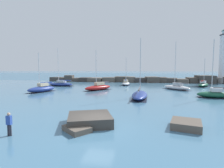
# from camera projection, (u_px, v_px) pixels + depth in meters

# --- Properties ---
(ground_plane) EXTENTS (600.00, 600.00, 0.00)m
(ground_plane) POSITION_uv_depth(u_px,v_px,m) (98.00, 128.00, 14.30)
(ground_plane) COLOR teal
(open_sea_beyond) EXTENTS (400.00, 116.00, 0.01)m
(open_sea_beyond) POSITION_uv_depth(u_px,v_px,m) (137.00, 75.00, 121.60)
(open_sea_beyond) COLOR #386684
(open_sea_beyond) RESTS_ON ground
(breakwater_jetty) EXTENTS (65.59, 6.95, 2.56)m
(breakwater_jetty) POSITION_uv_depth(u_px,v_px,m) (142.00, 80.00, 62.05)
(breakwater_jetty) COLOR #423D38
(breakwater_jetty) RESTS_ON ground
(lighthouse) EXTENTS (3.90, 3.90, 17.77)m
(lighthouse) POSITION_uv_depth(u_px,v_px,m) (224.00, 59.00, 56.63)
(lighthouse) COLOR gray
(lighthouse) RESTS_ON ground
(foreground_rocks) EXTENTS (11.71, 5.35, 0.85)m
(foreground_rocks) POSITION_uv_depth(u_px,v_px,m) (108.00, 121.00, 14.77)
(foreground_rocks) COLOR brown
(foreground_rocks) RESTS_ON ground
(sailboat_moored_0) EXTENTS (6.09, 6.49, 10.95)m
(sailboat_moored_0) POSITION_uv_depth(u_px,v_px,m) (177.00, 87.00, 40.00)
(sailboat_moored_0) COLOR silver
(sailboat_moored_0) RESTS_ON ground
(sailboat_moored_1) EXTENTS (2.75, 8.46, 9.78)m
(sailboat_moored_1) POSITION_uv_depth(u_px,v_px,m) (140.00, 95.00, 28.63)
(sailboat_moored_1) COLOR navy
(sailboat_moored_1) RESTS_ON ground
(sailboat_moored_2) EXTENTS (5.52, 2.86, 9.58)m
(sailboat_moored_2) POSITION_uv_depth(u_px,v_px,m) (214.00, 94.00, 28.86)
(sailboat_moored_2) COLOR #195138
(sailboat_moored_2) RESTS_ON ground
(sailboat_moored_3) EXTENTS (4.28, 6.62, 7.98)m
(sailboat_moored_3) POSITION_uv_depth(u_px,v_px,m) (42.00, 89.00, 35.91)
(sailboat_moored_3) COLOR navy
(sailboat_moored_3) RESTS_ON ground
(sailboat_moored_4) EXTENTS (2.17, 5.28, 7.94)m
(sailboat_moored_4) POSITION_uv_depth(u_px,v_px,m) (126.00, 83.00, 50.75)
(sailboat_moored_4) COLOR white
(sailboat_moored_4) RESTS_ON ground
(sailboat_moored_5) EXTENTS (5.75, 7.06, 8.82)m
(sailboat_moored_5) POSITION_uv_depth(u_px,v_px,m) (98.00, 87.00, 39.03)
(sailboat_moored_5) COLOR maroon
(sailboat_moored_5) RESTS_ON ground
(sailboat_moored_6) EXTENTS (8.09, 3.97, 10.48)m
(sailboat_moored_6) POSITION_uv_depth(u_px,v_px,m) (61.00, 84.00, 48.51)
(sailboat_moored_6) COLOR navy
(sailboat_moored_6) RESTS_ON ground
(sailboat_moored_7) EXTENTS (4.91, 6.44, 7.45)m
(sailboat_moored_7) POSITION_uv_depth(u_px,v_px,m) (203.00, 84.00, 46.59)
(sailboat_moored_7) COLOR #195138
(sailboat_moored_7) RESTS_ON ground
(person_on_rocks) EXTENTS (0.36, 0.22, 1.70)m
(person_on_rocks) POSITION_uv_depth(u_px,v_px,m) (9.00, 123.00, 12.47)
(person_on_rocks) COLOR #282833
(person_on_rocks) RESTS_ON ground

